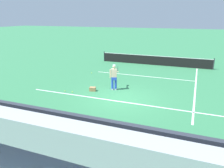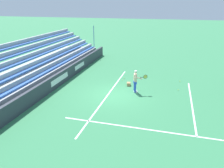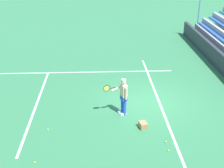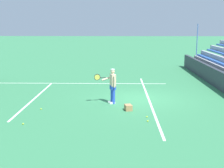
# 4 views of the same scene
# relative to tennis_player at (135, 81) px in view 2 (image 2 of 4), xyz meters

# --- Properties ---
(ground_plane) EXTENTS (160.00, 160.00, 0.00)m
(ground_plane) POSITION_rel_tennis_player_xyz_m (1.01, -1.38, -0.89)
(ground_plane) COLOR #337A4C
(court_baseline_white) EXTENTS (12.00, 0.10, 0.01)m
(court_baseline_white) POSITION_rel_tennis_player_xyz_m (1.01, -1.88, -0.89)
(court_baseline_white) COLOR white
(court_baseline_white) RESTS_ON ground
(court_sideline_white) EXTENTS (0.10, 12.00, 0.01)m
(court_sideline_white) POSITION_rel_tennis_player_xyz_m (5.12, 2.62, -0.89)
(court_sideline_white) COLOR white
(court_sideline_white) RESTS_ON ground
(court_service_line_white) EXTENTS (8.22, 0.10, 0.01)m
(court_service_line_white) POSITION_rel_tennis_player_xyz_m (1.01, 4.12, -0.89)
(court_service_line_white) COLOR white
(court_service_line_white) RESTS_ON ground
(back_wall_sponsor_board) EXTENTS (24.72, 0.25, 1.10)m
(back_wall_sponsor_board) POSITION_rel_tennis_player_xyz_m (1.00, -6.37, -0.34)
(back_wall_sponsor_board) COLOR #2D333D
(back_wall_sponsor_board) RESTS_ON ground
(bleacher_stand) EXTENTS (23.48, 4.00, 3.85)m
(bleacher_stand) POSITION_rel_tennis_player_xyz_m (1.01, -9.00, -0.10)
(bleacher_stand) COLOR #9EA3A8
(bleacher_stand) RESTS_ON ground
(tennis_player) EXTENTS (0.58, 1.07, 1.71)m
(tennis_player) POSITION_rel_tennis_player_xyz_m (0.00, 0.00, 0.00)
(tennis_player) COLOR blue
(tennis_player) RESTS_ON ground
(ball_box_cardboard) EXTENTS (0.46, 0.38, 0.26)m
(ball_box_cardboard) POSITION_rel_tennis_player_xyz_m (-1.24, -0.76, -0.76)
(ball_box_cardboard) COLOR #A87F51
(ball_box_cardboard) RESTS_ON ground
(tennis_ball_near_player) EXTENTS (0.07, 0.07, 0.07)m
(tennis_ball_near_player) POSITION_rel_tennis_player_xyz_m (-2.92, -1.50, -0.86)
(tennis_ball_near_player) COLOR #CCE533
(tennis_ball_near_player) RESTS_ON ground
(tennis_ball_far_right) EXTENTS (0.07, 0.07, 0.07)m
(tennis_ball_far_right) POSITION_rel_tennis_player_xyz_m (-1.25, 3.24, -0.86)
(tennis_ball_far_right) COLOR #CCE533
(tennis_ball_far_right) RESTS_ON ground
(tennis_ball_far_left) EXTENTS (0.07, 0.07, 0.07)m
(tennis_ball_far_left) POSITION_rel_tennis_player_xyz_m (-3.39, 3.41, -0.86)
(tennis_ball_far_left) COLOR #CCE533
(tennis_ball_far_left) RESTS_ON ground
(tennis_ball_stray_back) EXTENTS (0.07, 0.07, 0.07)m
(tennis_ball_stray_back) POSITION_rel_tennis_player_xyz_m (-2.35, -1.52, -0.86)
(tennis_ball_stray_back) COLOR #CCE533
(tennis_ball_stray_back) RESTS_ON ground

